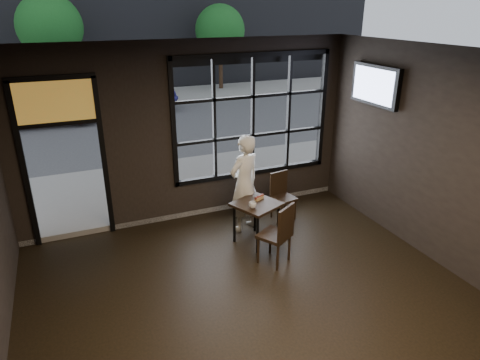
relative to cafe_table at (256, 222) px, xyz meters
name	(u,v)px	position (x,y,z in m)	size (l,w,h in m)	color
floor	(280,338)	(-0.68, -2.17, -0.37)	(6.00, 7.00, 0.02)	black
ceiling	(293,62)	(-0.68, -2.17, 2.85)	(6.00, 7.00, 0.02)	black
window_frame	(253,116)	(0.52, 1.33, 1.44)	(3.06, 0.12, 2.28)	black
stained_transom	(55,101)	(-2.78, 1.33, 1.99)	(1.20, 0.06, 0.70)	orange
street_asphalt	(93,72)	(-0.68, 21.83, -0.38)	(60.00, 41.00, 0.04)	#545456
cafe_table	(256,222)	(0.00, 0.00, 0.00)	(0.66, 0.66, 0.72)	black
chair_near	(274,233)	(-0.01, -0.66, 0.14)	(0.43, 0.43, 0.99)	black
chair_window	(284,197)	(0.82, 0.57, 0.08)	(0.38, 0.38, 0.88)	black
man	(244,184)	(0.00, 0.50, 0.51)	(0.63, 0.41, 1.73)	white
hotdog	(259,198)	(0.10, 0.12, 0.38)	(0.20, 0.08, 0.06)	tan
cup	(253,205)	(-0.13, -0.13, 0.40)	(0.12, 0.12, 0.10)	silver
tv	(375,85)	(2.25, 0.14, 2.09)	(0.13, 1.15, 0.67)	black
navy_car	(117,93)	(-0.78, 10.27, 0.42)	(1.43, 4.10, 1.35)	#17154B
maroon_car	(32,100)	(-3.56, 9.70, 0.47)	(1.73, 4.29, 1.46)	#35111A
tree_left	(50,27)	(-2.67, 12.99, 2.57)	(2.44, 2.44, 4.16)	#332114
tree_right	(220,30)	(4.31, 13.25, 2.30)	(2.21, 2.21, 3.78)	#332114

